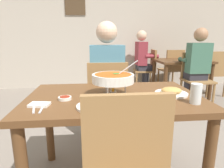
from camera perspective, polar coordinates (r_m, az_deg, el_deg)
The scene contains 20 objects.
cafe_rear_partition at distance 4.60m, azimuth -4.09°, elevation 17.81°, with size 10.00×0.10×3.00m, color #BCB2A3.
picture_frame_hung at distance 4.61m, azimuth -10.93°, elevation 22.95°, with size 0.44×0.03×0.56m, color #4C3823.
dining_table_main at distance 1.45m, azimuth 0.60°, elevation -7.56°, with size 1.25×0.81×0.73m.
chair_diner_main at distance 2.14m, azimuth -1.47°, elevation -3.70°, with size 0.44×0.44×0.90m.
diner_main at distance 2.11m, azimuth -1.58°, elevation 2.69°, with size 0.40×0.45×1.31m.
curry_bowl at distance 1.37m, azimuth 0.34°, elevation 1.64°, with size 0.33×0.30×0.26m.
rice_plate at distance 1.17m, azimuth -4.71°, elevation -6.03°, with size 0.24×0.24×0.06m.
appetizer_plate at distance 1.50m, azimuth 17.18°, elevation -2.25°, with size 0.24×0.24×0.06m.
sauce_dish at distance 1.35m, azimuth -13.82°, elevation -4.07°, with size 0.09×0.09×0.02m.
napkin_folded at distance 1.28m, azimuth -20.74°, elevation -5.73°, with size 0.12×0.08×0.02m, color white.
fork_utensil at distance 1.24m, azimuth -22.20°, elevation -6.65°, with size 0.01×0.17×0.01m, color silver.
spoon_utensil at distance 1.23m, azimuth -19.94°, elevation -6.67°, with size 0.01×0.17×0.01m, color silver.
drink_glass at distance 1.34m, azimuth 23.60°, elevation -2.93°, with size 0.07×0.07×0.13m.
dining_table_far at distance 4.06m, azimuth 19.82°, elevation 4.95°, with size 1.00×0.80×0.73m.
chair_bg_left at distance 4.39m, azimuth 10.72°, elevation 4.88°, with size 0.47×0.47×0.90m.
chair_bg_middle at distance 3.65m, azimuth 23.42°, elevation 2.35°, with size 0.45×0.45×0.90m.
chair_bg_right at distance 4.55m, azimuth 17.47°, elevation 4.78°, with size 0.49×0.49×0.90m.
chair_bg_corner at distance 4.33m, azimuth 28.14°, elevation 3.42°, with size 0.46×0.46×0.90m.
patron_bg_left at distance 4.33m, azimuth 9.07°, elevation 7.98°, with size 0.45×0.40×1.31m.
patron_bg_middle at distance 3.57m, azimuth 23.87°, elevation 5.92°, with size 0.40×0.45×1.31m.
Camera 1 is at (-0.15, -1.35, 1.13)m, focal length 30.81 mm.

